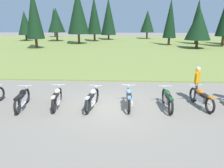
{
  "coord_description": "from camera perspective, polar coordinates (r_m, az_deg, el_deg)",
  "views": [
    {
      "loc": [
        0.54,
        -9.44,
        3.71
      ],
      "look_at": [
        0.0,
        0.6,
        0.9
      ],
      "focal_mm": 35.83,
      "sensor_mm": 36.0,
      "label": 1
    }
  ],
  "objects": [
    {
      "name": "forest_treeline",
      "position": [
        39.26,
        7.26,
        16.53
      ],
      "size": [
        40.8,
        29.64,
        8.92
      ],
      "color": "#47331E",
      "rests_on": "ground"
    },
    {
      "name": "rider_in_hivis_vest",
      "position": [
        11.47,
        20.83,
        0.64
      ],
      "size": [
        0.34,
        0.52,
        1.67
      ],
      "color": "#2D2D38",
      "rests_on": "ground"
    },
    {
      "name": "motorcycle_black",
      "position": [
        10.65,
        -21.93,
        -3.46
      ],
      "size": [
        0.64,
        2.09,
        0.88
      ],
      "color": "black",
      "rests_on": "ground"
    },
    {
      "name": "motorcycle_british_green",
      "position": [
        10.13,
        13.95,
        -3.7
      ],
      "size": [
        0.62,
        2.1,
        0.88
      ],
      "color": "black",
      "rests_on": "ground"
    },
    {
      "name": "motorcycle_silver",
      "position": [
        9.96,
        -5.07,
        -3.63
      ],
      "size": [
        0.62,
        2.09,
        0.88
      ],
      "color": "black",
      "rests_on": "ground"
    },
    {
      "name": "ground_plane",
      "position": [
        10.16,
        -0.18,
        -5.81
      ],
      "size": [
        140.0,
        140.0,
        0.0
      ],
      "primitive_type": "plane",
      "color": "gray"
    },
    {
      "name": "motorcycle_orange",
      "position": [
        10.75,
        21.83,
        -3.27
      ],
      "size": [
        0.71,
        2.08,
        0.88
      ],
      "color": "black",
      "rests_on": "ground"
    },
    {
      "name": "grass_moorland",
      "position": [
        35.99,
        2.24,
        9.78
      ],
      "size": [
        80.0,
        44.0,
        0.1
      ],
      "primitive_type": "cube",
      "color": "olive",
      "rests_on": "ground"
    },
    {
      "name": "motorcycle_cream",
      "position": [
        10.33,
        -13.88,
        -3.33
      ],
      "size": [
        0.62,
        2.1,
        0.88
      ],
      "color": "black",
      "rests_on": "ground"
    },
    {
      "name": "motorcycle_sky_blue",
      "position": [
        10.01,
        4.32,
        -3.52
      ],
      "size": [
        0.62,
        2.1,
        0.88
      ],
      "color": "black",
      "rests_on": "ground"
    }
  ]
}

